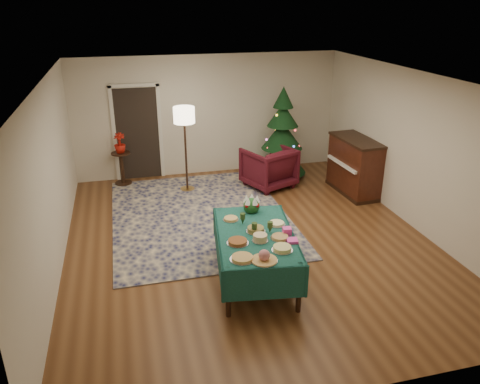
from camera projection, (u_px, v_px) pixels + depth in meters
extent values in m
plane|color=#593319|center=(248.00, 239.00, 7.99)|extent=(7.00, 7.00, 0.00)
plane|color=white|center=(250.00, 79.00, 6.95)|extent=(7.00, 7.00, 0.00)
plane|color=beige|center=(208.00, 115.00, 10.60)|extent=(6.00, 0.00, 6.00)
plane|color=beige|center=(348.00, 285.00, 4.34)|extent=(6.00, 0.00, 6.00)
plane|color=beige|center=(50.00, 182.00, 6.79)|extent=(0.00, 7.00, 7.00)
plane|color=beige|center=(415.00, 151.00, 8.16)|extent=(0.00, 7.00, 7.00)
cube|color=black|center=(138.00, 134.00, 10.35)|extent=(0.92, 0.02, 2.04)
cube|color=silver|center=(114.00, 135.00, 10.22)|extent=(0.08, 0.04, 2.14)
cube|color=silver|center=(160.00, 132.00, 10.45)|extent=(0.08, 0.04, 2.14)
cube|color=silver|center=(133.00, 85.00, 9.93)|extent=(1.08, 0.04, 0.08)
cube|color=#121644|center=(200.00, 215.00, 8.85)|extent=(3.20, 4.20, 0.02)
cylinder|color=black|center=(228.00, 292.00, 5.93)|extent=(0.07, 0.07, 0.73)
cylinder|color=black|center=(220.00, 231.00, 7.49)|extent=(0.07, 0.07, 0.73)
cylinder|color=black|center=(299.00, 288.00, 6.02)|extent=(0.07, 0.07, 0.73)
cylinder|color=black|center=(276.00, 228.00, 7.58)|extent=(0.07, 0.07, 0.73)
cube|color=#134434|center=(255.00, 235.00, 6.62)|extent=(1.33, 1.99, 0.04)
cube|color=#134434|center=(248.00, 220.00, 7.55)|extent=(1.10, 0.19, 0.46)
cube|color=#134434|center=(265.00, 284.00, 5.86)|extent=(1.10, 0.19, 0.46)
cube|color=#134434|center=(291.00, 246.00, 6.76)|extent=(0.30, 1.87, 0.46)
cube|color=#134434|center=(218.00, 250.00, 6.65)|extent=(0.30, 1.87, 0.46)
cylinder|color=silver|center=(242.00, 259.00, 5.96)|extent=(0.32, 0.32, 0.01)
cylinder|color=tan|center=(242.00, 258.00, 5.95)|extent=(0.27, 0.27, 0.03)
cylinder|color=silver|center=(264.00, 261.00, 5.93)|extent=(0.35, 0.35, 0.01)
sphere|color=#CC727A|center=(264.00, 255.00, 5.90)|extent=(0.15, 0.15, 0.15)
cylinder|color=silver|center=(282.00, 250.00, 6.18)|extent=(0.28, 0.28, 0.01)
cylinder|color=#D8D172|center=(282.00, 248.00, 6.16)|extent=(0.24, 0.24, 0.05)
cylinder|color=silver|center=(238.00, 243.00, 6.35)|extent=(0.30, 0.30, 0.01)
cylinder|color=brown|center=(238.00, 241.00, 6.34)|extent=(0.26, 0.26, 0.04)
cylinder|color=silver|center=(260.00, 241.00, 6.41)|extent=(0.23, 0.23, 0.01)
cylinder|color=tan|center=(260.00, 237.00, 6.39)|extent=(0.19, 0.19, 0.09)
cylinder|color=silver|center=(280.00, 238.00, 6.48)|extent=(0.27, 0.27, 0.01)
cylinder|color=#B2844C|center=(280.00, 237.00, 6.47)|extent=(0.23, 0.23, 0.03)
cylinder|color=silver|center=(256.00, 231.00, 6.67)|extent=(0.28, 0.28, 0.01)
cylinder|color=maroon|center=(256.00, 229.00, 6.65)|extent=(0.24, 0.24, 0.06)
cylinder|color=silver|center=(277.00, 224.00, 6.87)|extent=(0.26, 0.26, 0.01)
cylinder|color=#F2EACC|center=(277.00, 223.00, 6.87)|extent=(0.22, 0.22, 0.03)
cylinder|color=silver|center=(231.00, 220.00, 7.02)|extent=(0.24, 0.24, 0.01)
cylinder|color=tan|center=(231.00, 218.00, 7.01)|extent=(0.20, 0.20, 0.03)
cone|color=#2D471E|center=(243.00, 221.00, 6.88)|extent=(0.07, 0.07, 0.09)
cylinder|color=#2D471E|center=(243.00, 216.00, 6.85)|extent=(0.08, 0.08, 0.09)
cone|color=#2D471E|center=(270.00, 230.00, 6.62)|extent=(0.07, 0.07, 0.09)
cylinder|color=#2D471E|center=(270.00, 225.00, 6.59)|extent=(0.08, 0.08, 0.09)
cone|color=#2D471E|center=(254.00, 231.00, 6.60)|extent=(0.07, 0.07, 0.09)
cylinder|color=#2D471E|center=(254.00, 226.00, 6.56)|extent=(0.08, 0.08, 0.09)
cube|color=#F844B6|center=(292.00, 241.00, 6.38)|extent=(0.17, 0.17, 0.04)
cube|color=#FA45B1|center=(287.00, 231.00, 6.59)|extent=(0.13, 0.13, 0.10)
sphere|color=#1E4C1E|center=(252.00, 206.00, 7.26)|extent=(0.25, 0.25, 0.25)
cone|color=white|center=(257.00, 199.00, 7.23)|extent=(0.10, 0.10, 0.12)
cone|color=white|center=(252.00, 197.00, 7.29)|extent=(0.10, 0.10, 0.12)
cone|color=white|center=(246.00, 198.00, 7.24)|extent=(0.10, 0.10, 0.12)
cone|color=white|center=(248.00, 201.00, 7.15)|extent=(0.10, 0.10, 0.12)
cone|color=white|center=(255.00, 201.00, 7.14)|extent=(0.10, 0.10, 0.12)
sphere|color=#B20C0F|center=(256.00, 202.00, 7.32)|extent=(0.07, 0.07, 0.07)
sphere|color=#B20C0F|center=(246.00, 202.00, 7.31)|extent=(0.07, 0.07, 0.07)
sphere|color=#B20C0F|center=(247.00, 206.00, 7.17)|extent=(0.07, 0.07, 0.07)
sphere|color=#B20C0F|center=(257.00, 206.00, 7.18)|extent=(0.07, 0.07, 0.07)
imported|color=#470F19|center=(269.00, 165.00, 10.06)|extent=(1.20, 1.17, 0.97)
cylinder|color=#A57F3F|center=(187.00, 189.00, 10.06)|extent=(0.30, 0.30, 0.03)
cylinder|color=black|center=(186.00, 153.00, 9.75)|extent=(0.04, 0.04, 1.63)
cylinder|color=#FFEABF|center=(184.00, 115.00, 9.44)|extent=(0.43, 0.43, 0.33)
cylinder|color=black|center=(124.00, 183.00, 10.36)|extent=(0.37, 0.37, 0.04)
cylinder|color=black|center=(122.00, 169.00, 10.23)|extent=(0.08, 0.08, 0.67)
cylinder|color=black|center=(121.00, 153.00, 10.09)|extent=(0.41, 0.41, 0.03)
imported|color=#B1170C|center=(120.00, 147.00, 10.04)|extent=(0.24, 0.43, 0.24)
cylinder|color=black|center=(281.00, 172.00, 10.82)|extent=(0.12, 0.12, 0.16)
cone|color=black|center=(281.00, 157.00, 10.68)|extent=(1.50, 1.50, 0.72)
cone|color=black|center=(282.00, 135.00, 10.48)|extent=(1.22, 1.22, 0.62)
cone|color=black|center=(283.00, 115.00, 10.30)|extent=(0.92, 0.92, 0.51)
cone|color=black|center=(284.00, 97.00, 10.15)|extent=(0.60, 0.60, 0.46)
cube|color=black|center=(352.00, 190.00, 9.93)|extent=(0.66, 1.37, 0.08)
cube|color=#34160D|center=(355.00, 166.00, 9.72)|extent=(0.64, 1.35, 1.09)
cube|color=black|center=(357.00, 140.00, 9.50)|extent=(0.68, 1.39, 0.05)
cube|color=white|center=(343.00, 164.00, 9.61)|extent=(0.18, 1.13, 0.06)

